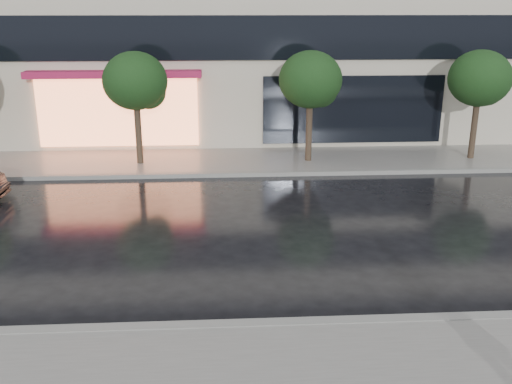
{
  "coord_description": "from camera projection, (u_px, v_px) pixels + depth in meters",
  "views": [
    {
      "loc": [
        -0.05,
        -9.76,
        5.39
      ],
      "look_at": [
        0.67,
        2.48,
        1.4
      ],
      "focal_mm": 40.0,
      "sensor_mm": 36.0,
      "label": 1
    }
  ],
  "objects": [
    {
      "name": "ground",
      "position": [
        229.0,
        302.0,
        10.94
      ],
      "size": [
        120.0,
        120.0,
        0.0
      ],
      "primitive_type": "plane",
      "color": "black",
      "rests_on": "ground"
    },
    {
      "name": "sidewalk_far",
      "position": [
        225.0,
        161.0,
        20.65
      ],
      "size": [
        60.0,
        3.5,
        0.12
      ],
      "primitive_type": "cube",
      "color": "slate",
      "rests_on": "ground"
    },
    {
      "name": "curb_near",
      "position": [
        229.0,
        326.0,
        9.97
      ],
      "size": [
        60.0,
        0.25,
        0.14
      ],
      "primitive_type": "cube",
      "color": "gray",
      "rests_on": "ground"
    },
    {
      "name": "curb_far",
      "position": [
        225.0,
        174.0,
        18.98
      ],
      "size": [
        60.0,
        0.25,
        0.14
      ],
      "primitive_type": "cube",
      "color": "gray",
      "rests_on": "ground"
    },
    {
      "name": "tree_mid_west",
      "position": [
        137.0,
        83.0,
        19.39
      ],
      "size": [
        2.2,
        2.2,
        3.99
      ],
      "color": "#33261C",
      "rests_on": "ground"
    },
    {
      "name": "tree_mid_east",
      "position": [
        312.0,
        82.0,
        19.72
      ],
      "size": [
        2.2,
        2.2,
        3.99
      ],
      "color": "#33261C",
      "rests_on": "ground"
    },
    {
      "name": "tree_far_east",
      "position": [
        481.0,
        80.0,
        20.06
      ],
      "size": [
        2.2,
        2.2,
        3.99
      ],
      "color": "#33261C",
      "rests_on": "ground"
    }
  ]
}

